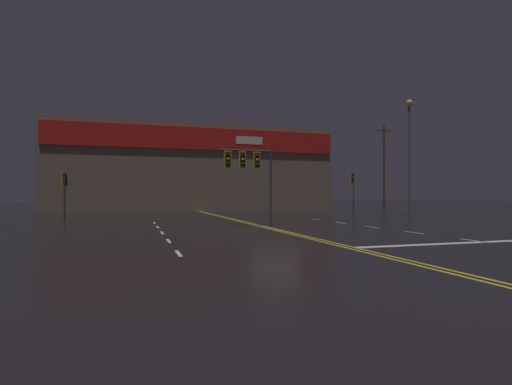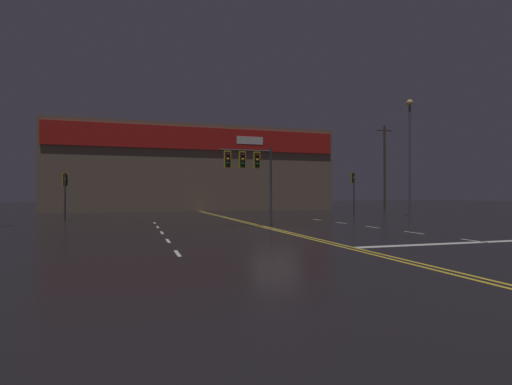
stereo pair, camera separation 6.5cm
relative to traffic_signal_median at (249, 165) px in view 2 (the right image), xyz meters
The scene contains 8 objects.
ground_plane 4.41m from the traffic_signal_median, 71.56° to the right, with size 200.00×200.00×0.00m, color black.
road_markings 5.84m from the traffic_signal_median, 62.85° to the right, with size 17.50×60.00×0.01m.
traffic_signal_median is the anchor object (origin of this frame).
traffic_signal_corner_northwest 14.92m from the traffic_signal_median, 138.99° to the left, with size 0.42×0.36×3.50m.
traffic_signal_corner_northeast 16.91m from the traffic_signal_median, 38.59° to the left, with size 0.42×0.36×3.97m.
streetlight_median_approach 18.08m from the traffic_signal_median, 22.31° to the left, with size 0.56×0.56×10.15m.
building_backdrop 27.83m from the traffic_signal_median, 88.35° to the left, with size 33.41×10.23×10.03m.
utility_pole_row 21.09m from the traffic_signal_median, 89.38° to the left, with size 46.44×0.26×12.28m.
Camera 2 is at (-7.22, -19.95, 1.84)m, focal length 28.00 mm.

